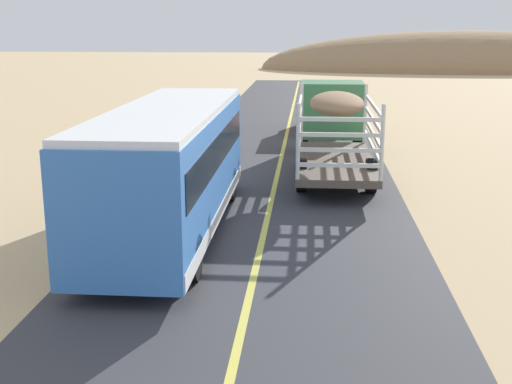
{
  "coord_description": "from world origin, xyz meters",
  "views": [
    {
      "loc": [
        1.14,
        -3.2,
        5.24
      ],
      "look_at": [
        0.0,
        10.67,
        1.72
      ],
      "focal_mm": 47.08,
      "sensor_mm": 36.0,
      "label": 1
    }
  ],
  "objects": [
    {
      "name": "livestock_truck",
      "position": [
        1.98,
        22.12,
        1.79
      ],
      "size": [
        2.53,
        9.7,
        3.02
      ],
      "color": "#3F7F4C",
      "rests_on": "road_surface"
    },
    {
      "name": "car_far",
      "position": [
        1.57,
        29.88,
        1.09
      ],
      "size": [
        1.9,
        4.62,
        1.93
      ],
      "color": "#B2261E",
      "rests_on": "road_surface"
    },
    {
      "name": "distant_hill",
      "position": [
        19.26,
        76.91,
        0.0
      ],
      "size": [
        48.09,
        17.72,
        8.8
      ],
      "primitive_type": "ellipsoid",
      "color": "#957553",
      "rests_on": "ground"
    },
    {
      "name": "bus",
      "position": [
        -2.36,
        13.04,
        1.75
      ],
      "size": [
        2.54,
        10.0,
        3.21
      ],
      "color": "#3872C6",
      "rests_on": "road_surface"
    }
  ]
}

